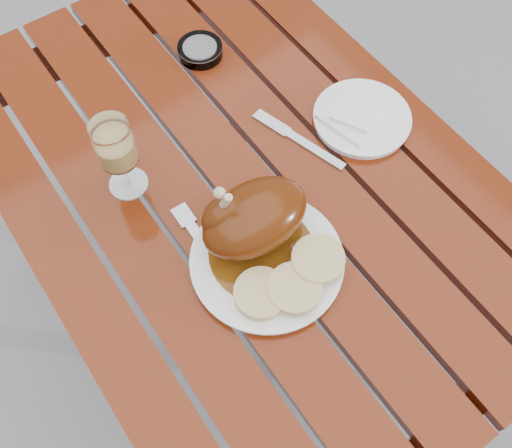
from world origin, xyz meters
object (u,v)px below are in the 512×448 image
Objects in this scene: ashtray at (200,50)px; table at (244,260)px; side_plate at (362,118)px; dinner_plate at (267,261)px; wine_glass at (119,158)px.

table is at bearing -109.21° from ashtray.
table is at bearing 172.91° from side_plate.
ashtray is at bearing 70.79° from table.
dinner_plate is 0.31m from wine_glass.
ashtray is at bearing 115.91° from side_plate.
dinner_plate is (-0.07, -0.17, 0.38)m from table.
dinner_plate is 0.51m from ashtray.
wine_glass is at bearing 150.10° from table.
side_plate is 2.04× the size of ashtray.
side_plate is (0.27, -0.03, 0.38)m from table.
table is 12.68× the size of ashtray.
ashtray reaches higher than table.
dinner_plate is at bearing -109.78° from ashtray.
dinner_plate reaches higher than table.
table is 0.47m from side_plate.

